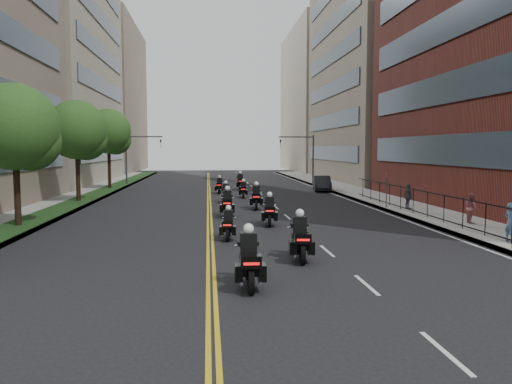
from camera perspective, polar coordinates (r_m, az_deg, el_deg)
ground at (r=14.96m, az=0.56°, el=-10.90°), size 160.00×160.00×0.00m
sidewalk_right at (r=41.76m, az=13.40°, el=-0.66°), size 4.00×90.00×0.15m
sidewalk_left at (r=40.87m, az=-20.35°, el=-0.96°), size 4.00×90.00×0.15m
grass_strip at (r=40.67m, az=-19.26°, el=-0.82°), size 2.00×90.00×0.04m
building_right_tan at (r=67.30m, az=15.01°, el=14.16°), size 15.11×28.00×30.00m
building_right_far at (r=95.55m, az=8.58°, el=10.30°), size 15.00×28.00×26.00m
building_left_mid at (r=66.83m, az=-24.18°, el=15.71°), size 16.11×28.00×34.00m
building_left_far at (r=94.96m, az=-18.24°, el=10.14°), size 16.00×28.00×26.00m
iron_fence at (r=29.31m, az=19.83°, el=-1.55°), size 0.05×28.00×1.50m
street_trees at (r=34.27m, az=-21.79°, el=6.38°), size 4.40×38.40×7.98m
traffic_signal_right at (r=57.38m, az=5.61°, el=4.58°), size 4.09×0.20×5.60m
traffic_signal_left at (r=56.87m, az=-13.67°, el=4.46°), size 4.09×0.20×5.60m
motorcycle_0 at (r=14.88m, az=-0.82°, el=-8.03°), size 0.59×2.54×1.88m
motorcycle_1 at (r=18.47m, az=5.06°, el=-5.49°), size 0.67×2.54×1.88m
motorcycle_2 at (r=22.62m, az=-3.18°, el=-3.88°), size 0.58×2.09×1.54m
motorcycle_3 at (r=26.67m, az=1.56°, el=-2.31°), size 0.70×2.42×1.79m
motorcycle_4 at (r=29.96m, az=-3.28°, el=-1.45°), size 0.64×2.52×1.86m
motorcycle_5 at (r=33.73m, az=0.03°, el=-0.72°), size 0.69×2.52×1.86m
motorcycle_6 at (r=37.60m, az=-3.45°, el=-0.24°), size 0.56×2.28×1.68m
motorcycle_7 at (r=41.53m, az=-1.45°, el=0.19°), size 0.58×2.11×1.56m
motorcycle_8 at (r=45.60m, az=-4.20°, el=0.66°), size 0.60×2.24×1.66m
motorcycle_9 at (r=49.23m, az=-1.81°, el=1.10°), size 0.59×2.55×1.88m
parked_sedan at (r=48.35m, az=7.55°, el=0.97°), size 2.23×4.64×1.47m
pedestrian_a at (r=23.68m, az=27.10°, el=-3.10°), size 0.54×0.69×1.68m
pedestrian_b at (r=28.73m, az=23.42°, el=-1.68°), size 0.72×0.87×1.62m
pedestrian_c at (r=33.82m, az=17.00°, el=-0.49°), size 0.51×1.02×1.67m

